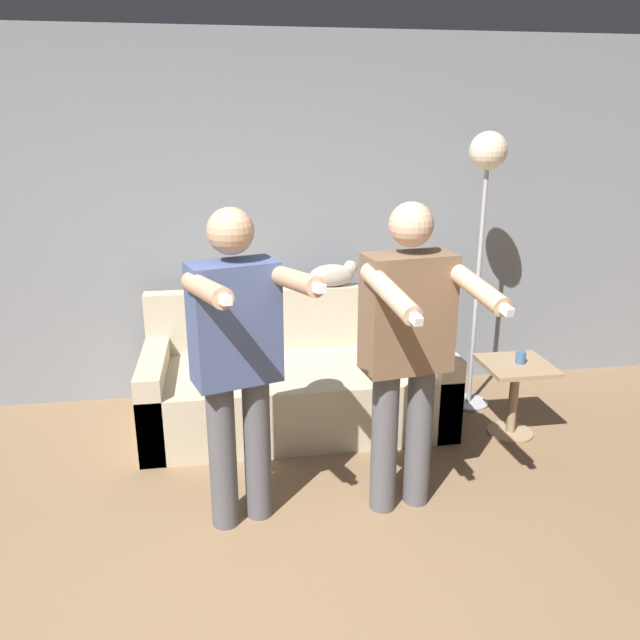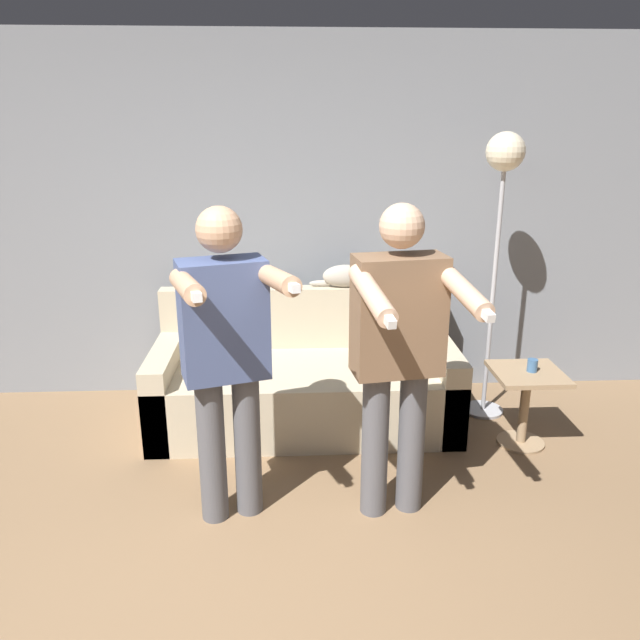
# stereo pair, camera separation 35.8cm
# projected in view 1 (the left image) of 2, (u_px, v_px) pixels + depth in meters

# --- Properties ---
(wall_back) EXTENTS (10.00, 0.05, 2.60)m
(wall_back) POSITION_uv_depth(u_px,v_px,m) (219.00, 224.00, 4.47)
(wall_back) COLOR gray
(wall_back) RESTS_ON ground_plane
(couch) EXTENTS (2.03, 0.91, 0.87)m
(couch) POSITION_uv_depth(u_px,v_px,m) (296.00, 384.00, 4.29)
(couch) COLOR beige
(couch) RESTS_ON ground_plane
(person_left) EXTENTS (0.61, 0.76, 1.64)m
(person_left) POSITION_uv_depth(u_px,v_px,m) (237.00, 352.00, 3.00)
(person_left) COLOR #56565B
(person_left) RESTS_ON ground_plane
(person_right) EXTENTS (0.58, 0.72, 1.65)m
(person_right) POSITION_uv_depth(u_px,v_px,m) (408.00, 342.00, 3.12)
(person_right) COLOR #56565B
(person_right) RESTS_ON ground_plane
(cat) EXTENTS (0.45, 0.14, 0.19)m
(cat) POSITION_uv_depth(u_px,v_px,m) (333.00, 275.00, 4.45)
(cat) COLOR #B7AD9E
(cat) RESTS_ON couch
(floor_lamp) EXTENTS (0.28, 0.28, 1.94)m
(floor_lamp) POSITION_uv_depth(u_px,v_px,m) (485.00, 187.00, 4.15)
(floor_lamp) COLOR #B2B2B7
(floor_lamp) RESTS_ON ground_plane
(side_table) EXTENTS (0.43, 0.43, 0.51)m
(side_table) POSITION_uv_depth(u_px,v_px,m) (515.00, 384.00, 4.09)
(side_table) COLOR #A38460
(side_table) RESTS_ON ground_plane
(cup) EXTENTS (0.06, 0.06, 0.08)m
(cup) POSITION_uv_depth(u_px,v_px,m) (521.00, 357.00, 4.04)
(cup) COLOR #3D6693
(cup) RESTS_ON side_table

